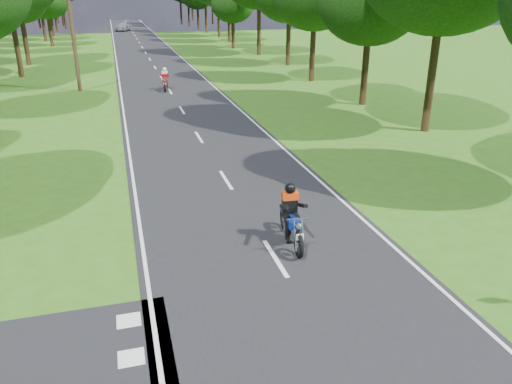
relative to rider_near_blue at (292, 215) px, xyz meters
name	(u,v)px	position (x,y,z in m)	size (l,w,h in m)	color
ground	(302,301)	(-0.69, -2.75, -0.86)	(160.00, 160.00, 0.00)	#2E5613
main_road	(146,53)	(-0.69, 47.25, -0.85)	(7.00, 140.00, 0.02)	black
road_markings	(146,55)	(-0.83, 45.38, -0.83)	(7.40, 140.00, 0.01)	silver
telegraph_pole	(72,30)	(-6.69, 25.25, 3.22)	(1.20, 0.26, 8.00)	#382616
rider_near_blue	(292,215)	(0.00, 0.00, 0.00)	(0.67, 2.01, 1.67)	navy
rider_far_red	(165,79)	(-0.94, 23.85, -0.07)	(0.62, 1.85, 1.54)	#9A170B
distant_car	(123,26)	(-2.14, 80.74, -0.09)	(1.77, 4.40, 1.50)	#A8ABAF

